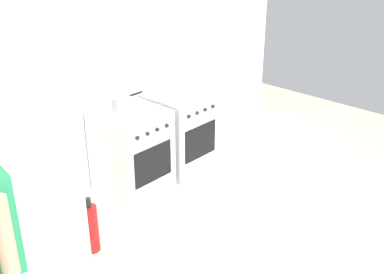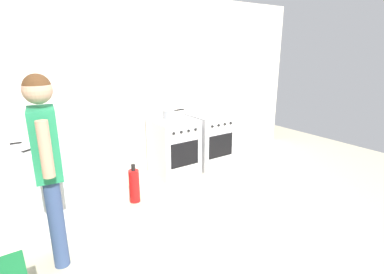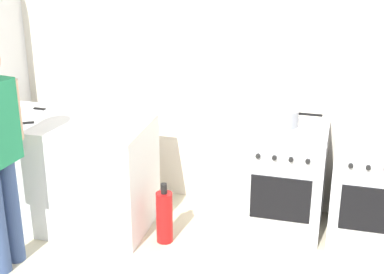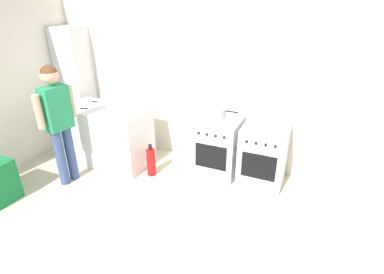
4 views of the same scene
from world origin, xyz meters
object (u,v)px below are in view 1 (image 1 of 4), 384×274
Objects in this scene: oven_right at (179,131)px; fire_extinguisher at (91,228)px; pot at (121,103)px; oven_left at (132,152)px.

fire_extinguisher is at bearing -162.75° from oven_right.
pot is at bearing 33.81° from fire_extinguisher.
fire_extinguisher is (-0.87, -0.48, -0.21)m from oven_left.
oven_right is at bearing -0.00° from oven_left.
oven_left is at bearing -78.79° from pot.
oven_left is 0.50m from pot.
oven_right reaches higher than fire_extinguisher.
oven_right is 1.63m from fire_extinguisher.
oven_left is 1.00× the size of oven_right.
oven_right is 1.70× the size of fire_extinguisher.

